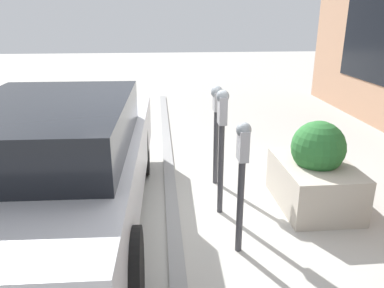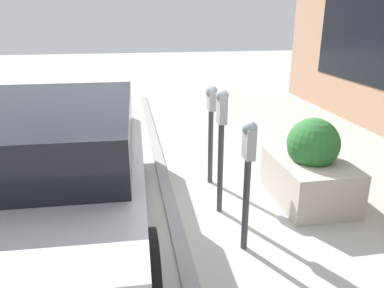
# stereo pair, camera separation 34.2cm
# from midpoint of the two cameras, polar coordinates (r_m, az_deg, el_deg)

# --- Properties ---
(ground_plane) EXTENTS (40.00, 40.00, 0.00)m
(ground_plane) POSITION_cam_midpoint_polar(r_m,az_deg,el_deg) (4.67, 0.12, -10.53)
(ground_plane) COLOR #ADAAA3
(curb_strip) EXTENTS (13.50, 0.16, 0.04)m
(curb_strip) POSITION_cam_midpoint_polar(r_m,az_deg,el_deg) (4.66, -0.88, -10.36)
(curb_strip) COLOR gray
(curb_strip) RESTS_ON ground_plane
(parking_meter_nearest) EXTENTS (0.17, 0.14, 1.38)m
(parking_meter_nearest) POSITION_cam_midpoint_polar(r_m,az_deg,el_deg) (3.63, 10.33, -3.31)
(parking_meter_nearest) COLOR #38383D
(parking_meter_nearest) RESTS_ON ground_plane
(parking_meter_second) EXTENTS (0.17, 0.15, 1.53)m
(parking_meter_second) POSITION_cam_midpoint_polar(r_m,az_deg,el_deg) (4.32, 6.83, 2.04)
(parking_meter_second) COLOR #38383D
(parking_meter_second) RESTS_ON ground_plane
(parking_meter_middle) EXTENTS (0.19, 0.17, 1.41)m
(parking_meter_middle) POSITION_cam_midpoint_polar(r_m,az_deg,el_deg) (5.13, 5.67, 4.28)
(parking_meter_middle) COLOR #38383D
(parking_meter_middle) RESTS_ON ground_plane
(planter_box) EXTENTS (1.21, 0.87, 1.11)m
(planter_box) POSITION_cam_midpoint_polar(r_m,az_deg,el_deg) (4.97, 20.16, -4.19)
(planter_box) COLOR #B2A899
(planter_box) RESTS_ON ground_plane
(parked_car_front) EXTENTS (4.60, 1.96, 1.50)m
(parked_car_front) POSITION_cam_midpoint_polar(r_m,az_deg,el_deg) (4.25, -17.84, -2.59)
(parked_car_front) COLOR #B7B7BC
(parked_car_front) RESTS_ON ground_plane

